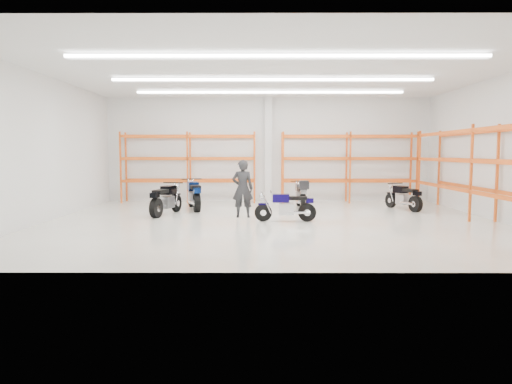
{
  "coord_description": "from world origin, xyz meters",
  "views": [
    {
      "loc": [
        -0.46,
        -13.97,
        2.14
      ],
      "look_at": [
        -0.52,
        0.5,
        0.88
      ],
      "focal_mm": 32.0,
      "sensor_mm": 36.0,
      "label": 1
    }
  ],
  "objects_px": {
    "motorcycle_back_b": "(194,196)",
    "motorcycle_back_c": "(301,195)",
    "motorcycle_back_a": "(165,200)",
    "standing_man": "(243,189)",
    "motorcycle_back_d": "(404,198)",
    "structural_column": "(268,150)",
    "motorcycle_main": "(288,207)"
  },
  "relations": [
    {
      "from": "motorcycle_back_d",
      "to": "structural_column",
      "type": "bearing_deg",
      "value": 149.01
    },
    {
      "from": "motorcycle_main",
      "to": "motorcycle_back_d",
      "type": "distance_m",
      "value": 5.28
    },
    {
      "from": "motorcycle_back_d",
      "to": "motorcycle_back_a",
      "type": "bearing_deg",
      "value": -170.77
    },
    {
      "from": "motorcycle_back_b",
      "to": "standing_man",
      "type": "xyz_separation_m",
      "value": [
        1.88,
        -1.94,
        0.42
      ]
    },
    {
      "from": "motorcycle_back_a",
      "to": "motorcycle_back_b",
      "type": "height_order",
      "value": "motorcycle_back_b"
    },
    {
      "from": "motorcycle_back_c",
      "to": "standing_man",
      "type": "height_order",
      "value": "standing_man"
    },
    {
      "from": "motorcycle_back_a",
      "to": "motorcycle_back_d",
      "type": "bearing_deg",
      "value": 9.23
    },
    {
      "from": "motorcycle_back_d",
      "to": "motorcycle_back_b",
      "type": "bearing_deg",
      "value": 179.5
    },
    {
      "from": "motorcycle_back_b",
      "to": "motorcycle_back_a",
      "type": "bearing_deg",
      "value": -117.93
    },
    {
      "from": "motorcycle_back_b",
      "to": "motorcycle_back_c",
      "type": "xyz_separation_m",
      "value": [
        4.02,
        0.3,
        0.0
      ]
    },
    {
      "from": "motorcycle_back_b",
      "to": "structural_column",
      "type": "distance_m",
      "value": 4.42
    },
    {
      "from": "motorcycle_back_a",
      "to": "motorcycle_back_d",
      "type": "relative_size",
      "value": 1.14
    },
    {
      "from": "structural_column",
      "to": "motorcycle_main",
      "type": "bearing_deg",
      "value": -85.19
    },
    {
      "from": "standing_man",
      "to": "motorcycle_back_c",
      "type": "bearing_deg",
      "value": -135.72
    },
    {
      "from": "motorcycle_back_b",
      "to": "motorcycle_back_d",
      "type": "xyz_separation_m",
      "value": [
        7.81,
        -0.07,
        -0.07
      ]
    },
    {
      "from": "motorcycle_main",
      "to": "motorcycle_back_d",
      "type": "relative_size",
      "value": 1.0
    },
    {
      "from": "motorcycle_main",
      "to": "motorcycle_back_c",
      "type": "relative_size",
      "value": 0.88
    },
    {
      "from": "motorcycle_back_d",
      "to": "standing_man",
      "type": "height_order",
      "value": "standing_man"
    },
    {
      "from": "motorcycle_back_b",
      "to": "motorcycle_back_d",
      "type": "relative_size",
      "value": 1.18
    },
    {
      "from": "motorcycle_back_a",
      "to": "structural_column",
      "type": "xyz_separation_m",
      "value": [
        3.61,
        4.38,
        1.74
      ]
    },
    {
      "from": "motorcycle_back_b",
      "to": "motorcycle_main",
      "type": "bearing_deg",
      "value": -40.51
    },
    {
      "from": "motorcycle_back_a",
      "to": "structural_column",
      "type": "distance_m",
      "value": 5.94
    },
    {
      "from": "motorcycle_back_c",
      "to": "motorcycle_back_a",
      "type": "bearing_deg",
      "value": -159.88
    },
    {
      "from": "motorcycle_back_b",
      "to": "structural_column",
      "type": "relative_size",
      "value": 0.5
    },
    {
      "from": "standing_man",
      "to": "motorcycle_back_d",
      "type": "bearing_deg",
      "value": -164.38
    },
    {
      "from": "motorcycle_main",
      "to": "motorcycle_back_c",
      "type": "xyz_separation_m",
      "value": [
        0.7,
        3.13,
        0.09
      ]
    },
    {
      "from": "motorcycle_main",
      "to": "motorcycle_back_a",
      "type": "relative_size",
      "value": 0.88
    },
    {
      "from": "standing_man",
      "to": "motorcycle_main",
      "type": "bearing_deg",
      "value": 146.32
    },
    {
      "from": "motorcycle_back_a",
      "to": "standing_man",
      "type": "bearing_deg",
      "value": -10.26
    },
    {
      "from": "motorcycle_back_b",
      "to": "motorcycle_back_c",
      "type": "relative_size",
      "value": 1.04
    },
    {
      "from": "motorcycle_back_a",
      "to": "motorcycle_back_d",
      "type": "xyz_separation_m",
      "value": [
        8.58,
        1.39,
        -0.05
      ]
    },
    {
      "from": "motorcycle_back_a",
      "to": "standing_man",
      "type": "xyz_separation_m",
      "value": [
        2.65,
        -0.48,
        0.44
      ]
    }
  ]
}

